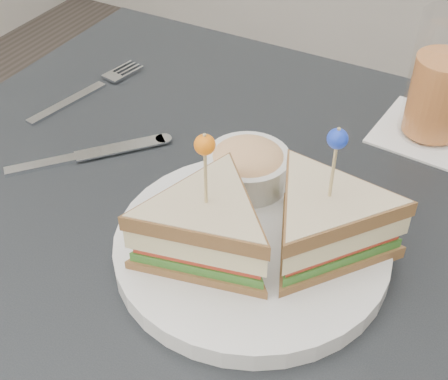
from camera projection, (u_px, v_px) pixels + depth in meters
table at (212, 280)px, 0.69m from camera, size 0.80×0.80×0.75m
plate_meal at (261, 224)px, 0.58m from camera, size 0.33×0.33×0.16m
cutlery_fork at (92, 89)px, 0.85m from camera, size 0.05×0.19×0.01m
cutlery_knife at (83, 156)px, 0.73m from camera, size 0.14×0.16×0.01m
drink_set at (441, 85)px, 0.72m from camera, size 0.13×0.13×0.16m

